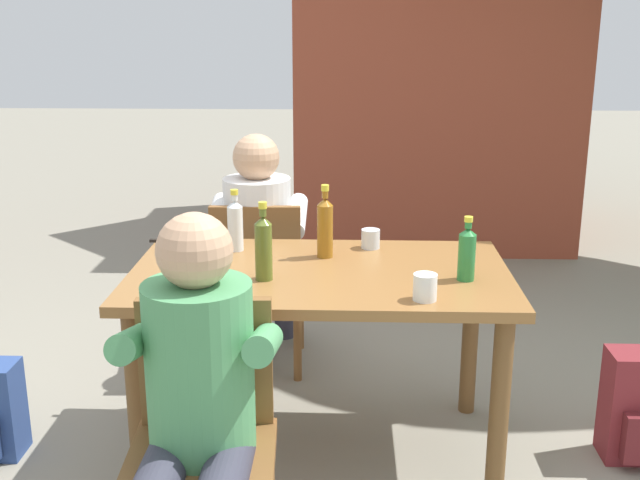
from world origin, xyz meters
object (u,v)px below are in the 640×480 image
dining_table (320,296)px  cup_glass (371,239)px  bottle_clear (235,224)px  brick_kiosk (431,37)px  bottle_olive (264,247)px  chair_near_left (203,430)px  chair_far_left (259,277)px  table_knife (173,241)px  person_in_plaid_shirt (260,238)px  cup_white (425,287)px  person_in_white_shirt (196,397)px  bottle_green (467,253)px  bottle_amber (325,226)px

dining_table → cup_glass: size_ratio=18.03×
bottle_clear → brick_kiosk: bearing=71.6°
bottle_olive → chair_near_left: bearing=-102.0°
dining_table → bottle_clear: (-0.36, 0.25, 0.22)m
chair_far_left → table_knife: 0.56m
chair_far_left → person_in_plaid_shirt: (-0.00, 0.11, 0.17)m
bottle_olive → dining_table: bearing=30.0°
dining_table → bottle_olive: bottle_olive is taller
dining_table → cup_white: bearing=-40.2°
bottle_clear → brick_kiosk: 3.56m
chair_near_left → person_in_white_shirt: 0.20m
chair_near_left → person_in_plaid_shirt: bearing=89.8°
cup_white → cup_glass: (-0.17, 0.62, -0.01)m
table_knife → cup_white: bearing=-33.4°
bottle_olive → cup_white: (0.57, -0.20, -0.08)m
bottle_green → cup_white: (-0.17, -0.22, -0.06)m
chair_far_left → bottle_olive: bottle_olive is taller
chair_near_left → cup_glass: 1.20m
dining_table → cup_glass: 0.39m
chair_far_left → person_in_plaid_shirt: 0.20m
person_in_plaid_shirt → cup_white: size_ratio=12.69×
chair_far_left → person_in_white_shirt: size_ratio=0.74×
person_in_white_shirt → brick_kiosk: bearing=76.3°
person_in_white_shirt → bottle_clear: (-0.03, 1.08, 0.22)m
dining_table → chair_near_left: bearing=-114.6°
dining_table → chair_far_left: (-0.32, 0.72, -0.17)m
chair_near_left → cup_white: 0.87m
dining_table → bottle_olive: 0.33m
bottle_olive → bottle_amber: size_ratio=0.99×
person_in_white_shirt → cup_glass: (0.53, 1.13, 0.15)m
bottle_clear → cup_white: size_ratio=2.77×
bottle_clear → bottle_amber: (0.37, -0.08, 0.02)m
chair_far_left → bottle_olive: 0.94m
dining_table → cup_glass: cup_glass is taller
chair_near_left → table_knife: (-0.31, 1.08, 0.28)m
chair_near_left → bottle_green: (0.87, 0.63, 0.38)m
chair_far_left → person_in_white_shirt: bearing=-90.1°
person_in_plaid_shirt → bottle_clear: 0.62m
chair_near_left → bottle_green: 1.14m
dining_table → brick_kiosk: (0.75, 3.57, 0.88)m
person_in_white_shirt → person_in_plaid_shirt: (0.00, 1.66, 0.00)m
chair_near_left → brick_kiosk: size_ratio=0.30×
chair_far_left → cup_white: (0.69, -1.03, 0.32)m
cup_white → dining_table: bearing=139.8°
bottle_olive → cup_white: bearing=-18.9°
person_in_plaid_shirt → person_in_white_shirt: bearing=-90.0°
dining_table → bottle_amber: 0.29m
dining_table → cup_white: 0.51m
bottle_green → bottle_clear: bearing=159.0°
bottle_amber → brick_kiosk: size_ratio=0.10×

